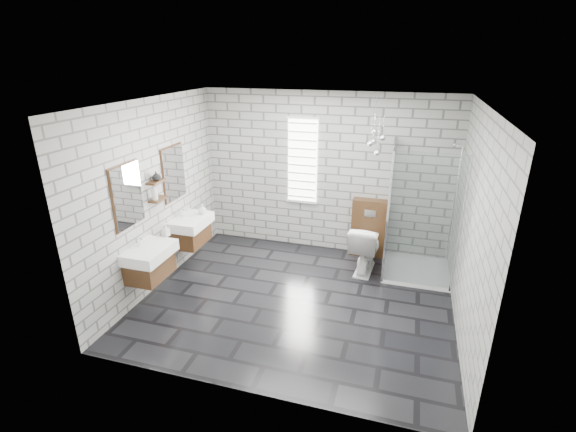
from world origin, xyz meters
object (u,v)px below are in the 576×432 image
at_px(shower_enclosure, 412,246).
at_px(vanity_left, 147,253).
at_px(vanity_right, 189,223).
at_px(cistern_panel, 369,228).
at_px(toilet, 365,248).

bearing_deg(shower_enclosure, vanity_left, -152.13).
relative_size(vanity_right, shower_enclosure, 0.77).
xyz_separation_m(cistern_panel, shower_enclosure, (0.70, -0.52, 0.00)).
bearing_deg(shower_enclosure, toilet, -176.57).
height_order(vanity_left, toilet, vanity_left).
relative_size(cistern_panel, toilet, 1.27).
bearing_deg(cistern_panel, shower_enclosure, -36.41).
distance_m(shower_enclosure, toilet, 0.71).
relative_size(vanity_right, cistern_panel, 1.57).
bearing_deg(vanity_right, toilet, 13.28).
relative_size(vanity_left, shower_enclosure, 0.77).
height_order(vanity_right, toilet, vanity_right).
relative_size(vanity_left, toilet, 2.00).
xyz_separation_m(cistern_panel, toilet, (0.00, -0.56, -0.11)).
bearing_deg(toilet, cistern_panel, -86.06).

